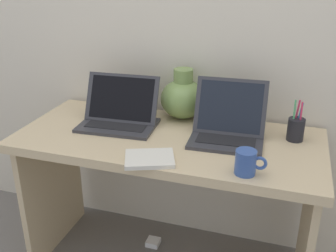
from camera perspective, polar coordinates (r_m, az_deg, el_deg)
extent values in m
cube|color=beige|center=(1.96, 3.14, 15.40)|extent=(4.40, 0.04, 2.40)
cube|color=#D1B78C|center=(1.79, 0.00, -2.06)|extent=(1.35, 0.60, 0.04)
cube|color=#D1B78C|center=(2.21, -16.06, -8.31)|extent=(0.03, 0.51, 0.68)
cube|color=#D1B78C|center=(1.91, 19.09, -14.30)|extent=(0.03, 0.51, 0.68)
cube|color=#333338|center=(1.89, -7.15, 0.09)|extent=(0.36, 0.26, 0.01)
cube|color=black|center=(1.88, -7.16, 0.34)|extent=(0.29, 0.16, 0.00)
cube|color=#333338|center=(1.91, -6.60, 3.94)|extent=(0.36, 0.13, 0.21)
cube|color=black|center=(1.91, -6.60, 3.94)|extent=(0.31, 0.12, 0.19)
cube|color=#333338|center=(1.75, 8.33, -1.91)|extent=(0.32, 0.27, 0.01)
cube|color=black|center=(1.75, 8.35, -1.64)|extent=(0.26, 0.17, 0.00)
cube|color=#333338|center=(1.77, 8.87, 2.71)|extent=(0.32, 0.12, 0.23)
cube|color=black|center=(1.77, 8.87, 2.71)|extent=(0.28, 0.11, 0.21)
ellipsoid|color=#75934C|center=(1.96, 2.15, 3.88)|extent=(0.22, 0.22, 0.19)
cylinder|color=#75934C|center=(1.92, 2.20, 7.18)|extent=(0.09, 0.09, 0.06)
cube|color=silver|center=(1.57, -2.66, -4.67)|extent=(0.23, 0.21, 0.02)
cylinder|color=#335199|center=(1.49, 10.98, -5.10)|extent=(0.08, 0.08, 0.09)
torus|color=#335199|center=(1.49, 12.95, -5.18)|extent=(0.05, 0.01, 0.05)
cylinder|color=black|center=(1.81, 17.72, -0.48)|extent=(0.07, 0.07, 0.10)
cylinder|color=#D83359|center=(1.79, 18.35, 1.01)|extent=(0.01, 0.01, 0.15)
cylinder|color=#4CA566|center=(1.79, 17.48, 1.19)|extent=(0.01, 0.04, 0.15)
cylinder|color=#338CBF|center=(1.80, 18.12, 1.11)|extent=(0.03, 0.02, 0.14)
cylinder|color=#D83359|center=(1.80, 17.79, 1.30)|extent=(0.02, 0.01, 0.15)
cube|color=white|center=(2.29, -2.14, -16.21)|extent=(0.07, 0.07, 0.03)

